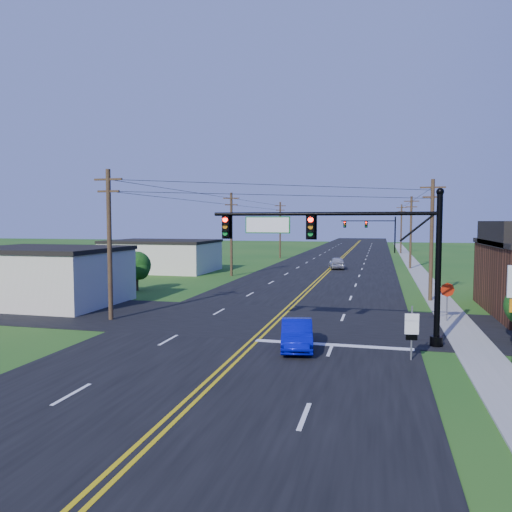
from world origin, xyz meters
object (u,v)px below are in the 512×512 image
(stop_sign, at_px, (447,294))
(route_sign, at_px, (412,329))
(signal_mast_main, at_px, (342,245))
(signal_mast_far, at_px, (371,229))
(blue_car, at_px, (297,335))

(stop_sign, bearing_deg, route_sign, -117.99)
(signal_mast_main, height_order, signal_mast_far, same)
(blue_car, distance_m, route_sign, 5.15)
(signal_mast_far, height_order, route_sign, signal_mast_far)
(route_sign, relative_size, stop_sign, 1.01)
(blue_car, height_order, route_sign, route_sign)
(signal_mast_far, xyz_separation_m, stop_sign, (5.56, -65.83, -2.86))
(signal_mast_far, distance_m, blue_car, 74.17)
(signal_mast_far, height_order, blue_car, signal_mast_far)
(signal_mast_main, xyz_separation_m, signal_mast_far, (0.10, 72.00, -0.20))
(signal_mast_far, xyz_separation_m, route_sign, (3.06, -74.82, -3.17))
(signal_mast_main, distance_m, route_sign, 5.41)
(signal_mast_main, xyz_separation_m, blue_car, (-1.88, -2.04, -4.09))
(signal_mast_far, bearing_deg, blue_car, -91.53)
(blue_car, bearing_deg, signal_mast_main, 37.54)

